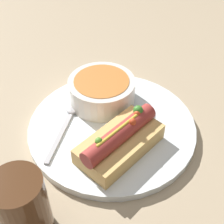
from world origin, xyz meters
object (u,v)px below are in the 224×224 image
(drinking_glass, at_px, (23,208))
(spoon, at_px, (71,114))
(hot_dog, at_px, (120,141))
(soup_bowl, at_px, (103,89))

(drinking_glass, bearing_deg, spoon, 63.82)
(hot_dog, xyz_separation_m, spoon, (-0.06, 0.10, -0.02))
(soup_bowl, bearing_deg, drinking_glass, -127.15)
(soup_bowl, bearing_deg, hot_dog, -93.50)
(soup_bowl, relative_size, spoon, 0.86)
(spoon, bearing_deg, soup_bowl, -40.36)
(spoon, bearing_deg, drinking_glass, -175.69)
(soup_bowl, height_order, drinking_glass, drinking_glass)
(spoon, relative_size, drinking_glass, 1.33)
(soup_bowl, bearing_deg, spoon, -160.85)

